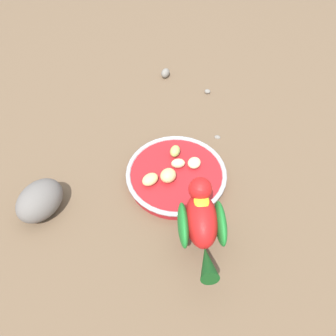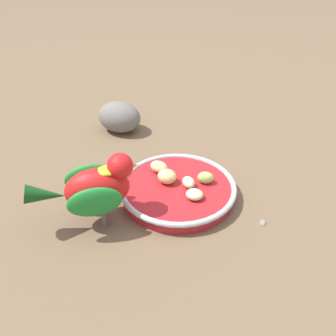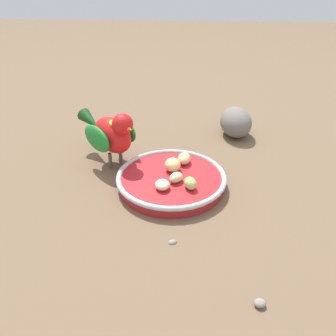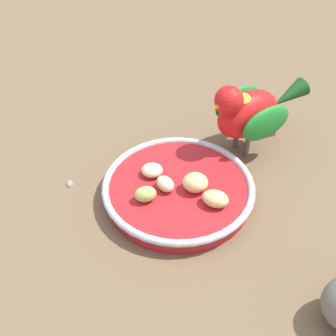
% 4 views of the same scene
% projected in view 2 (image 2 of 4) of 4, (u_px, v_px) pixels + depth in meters
% --- Properties ---
extents(ground_plane, '(4.00, 4.00, 0.00)m').
position_uv_depth(ground_plane, '(178.00, 202.00, 0.79)').
color(ground_plane, brown).
extents(feeding_bowl, '(0.23, 0.23, 0.03)m').
position_uv_depth(feeding_bowl, '(178.00, 190.00, 0.80)').
color(feeding_bowl, '#AD1E23').
rests_on(feeding_bowl, ground_plane).
extents(apple_piece_0, '(0.04, 0.04, 0.02)m').
position_uv_depth(apple_piece_0, '(195.00, 194.00, 0.76)').
color(apple_piece_0, beige).
rests_on(apple_piece_0, feeding_bowl).
extents(apple_piece_1, '(0.04, 0.04, 0.03)m').
position_uv_depth(apple_piece_1, '(167.00, 176.00, 0.80)').
color(apple_piece_1, '#E5C67F').
rests_on(apple_piece_1, feeding_bowl).
extents(apple_piece_2, '(0.04, 0.04, 0.02)m').
position_uv_depth(apple_piece_2, '(188.00, 182.00, 0.79)').
color(apple_piece_2, beige).
rests_on(apple_piece_2, feeding_bowl).
extents(apple_piece_3, '(0.04, 0.03, 0.02)m').
position_uv_depth(apple_piece_3, '(205.00, 178.00, 0.80)').
color(apple_piece_3, '#B2CC66').
rests_on(apple_piece_3, feeding_bowl).
extents(apple_piece_4, '(0.04, 0.03, 0.02)m').
position_uv_depth(apple_piece_4, '(159.00, 167.00, 0.83)').
color(apple_piece_4, '#E5C67F').
rests_on(apple_piece_4, feeding_bowl).
extents(parrot, '(0.16, 0.16, 0.14)m').
position_uv_depth(parrot, '(95.00, 187.00, 0.70)').
color(parrot, '#59544C').
rests_on(parrot, ground_plane).
extents(rock_large, '(0.12, 0.10, 0.08)m').
position_uv_depth(rock_large, '(119.00, 117.00, 1.00)').
color(rock_large, slate).
rests_on(rock_large, ground_plane).
extents(pebble_1, '(0.02, 0.02, 0.01)m').
position_uv_depth(pebble_1, '(263.00, 221.00, 0.74)').
color(pebble_1, gray).
rests_on(pebble_1, ground_plane).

